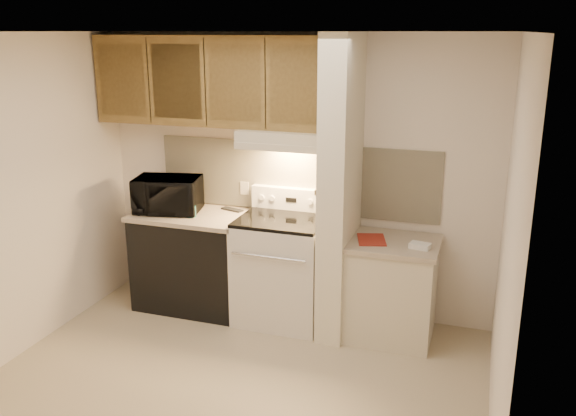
% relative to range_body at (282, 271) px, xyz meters
% --- Properties ---
extents(floor, '(3.60, 3.60, 0.00)m').
position_rel_range_body_xyz_m(floor, '(0.00, -1.16, -0.46)').
color(floor, '#C2B192').
rests_on(floor, ground).
extents(ceiling, '(3.60, 3.60, 0.00)m').
position_rel_range_body_xyz_m(ceiling, '(0.00, -1.16, 2.04)').
color(ceiling, white).
rests_on(ceiling, wall_back).
extents(wall_back, '(3.60, 2.50, 0.02)m').
position_rel_range_body_xyz_m(wall_back, '(0.00, 0.34, 0.79)').
color(wall_back, white).
rests_on(wall_back, floor).
extents(wall_left, '(0.02, 3.00, 2.50)m').
position_rel_range_body_xyz_m(wall_left, '(-1.80, -1.16, 0.79)').
color(wall_left, white).
rests_on(wall_left, floor).
extents(wall_right, '(0.02, 3.00, 2.50)m').
position_rel_range_body_xyz_m(wall_right, '(1.80, -1.16, 0.79)').
color(wall_right, white).
rests_on(wall_right, floor).
extents(backsplash, '(2.60, 0.02, 0.63)m').
position_rel_range_body_xyz_m(backsplash, '(0.00, 0.33, 0.78)').
color(backsplash, '#F5EBC6').
rests_on(backsplash, wall_back).
extents(range_body, '(0.76, 0.65, 0.92)m').
position_rel_range_body_xyz_m(range_body, '(0.00, 0.00, 0.00)').
color(range_body, silver).
rests_on(range_body, floor).
extents(oven_window, '(0.50, 0.01, 0.30)m').
position_rel_range_body_xyz_m(oven_window, '(0.00, -0.32, 0.04)').
color(oven_window, black).
rests_on(oven_window, range_body).
extents(oven_handle, '(0.65, 0.02, 0.02)m').
position_rel_range_body_xyz_m(oven_handle, '(0.00, -0.35, 0.26)').
color(oven_handle, silver).
rests_on(oven_handle, range_body).
extents(cooktop, '(0.74, 0.64, 0.03)m').
position_rel_range_body_xyz_m(cooktop, '(0.00, 0.00, 0.48)').
color(cooktop, black).
rests_on(cooktop, range_body).
extents(range_backguard, '(0.76, 0.08, 0.20)m').
position_rel_range_body_xyz_m(range_backguard, '(0.00, 0.28, 0.59)').
color(range_backguard, silver).
rests_on(range_backguard, range_body).
extents(range_display, '(0.10, 0.01, 0.04)m').
position_rel_range_body_xyz_m(range_display, '(0.00, 0.24, 0.59)').
color(range_display, black).
rests_on(range_display, range_backguard).
extents(range_knob_left_outer, '(0.05, 0.02, 0.05)m').
position_rel_range_body_xyz_m(range_knob_left_outer, '(-0.28, 0.24, 0.59)').
color(range_knob_left_outer, silver).
rests_on(range_knob_left_outer, range_backguard).
extents(range_knob_left_inner, '(0.05, 0.02, 0.05)m').
position_rel_range_body_xyz_m(range_knob_left_inner, '(-0.18, 0.24, 0.59)').
color(range_knob_left_inner, silver).
rests_on(range_knob_left_inner, range_backguard).
extents(range_knob_right_inner, '(0.05, 0.02, 0.05)m').
position_rel_range_body_xyz_m(range_knob_right_inner, '(0.18, 0.24, 0.59)').
color(range_knob_right_inner, silver).
rests_on(range_knob_right_inner, range_backguard).
extents(range_knob_right_outer, '(0.05, 0.02, 0.05)m').
position_rel_range_body_xyz_m(range_knob_right_outer, '(0.28, 0.24, 0.59)').
color(range_knob_right_outer, silver).
rests_on(range_knob_right_outer, range_backguard).
extents(dishwasher_front, '(1.00, 0.63, 0.87)m').
position_rel_range_body_xyz_m(dishwasher_front, '(-0.88, 0.01, -0.03)').
color(dishwasher_front, black).
rests_on(dishwasher_front, floor).
extents(left_countertop, '(1.04, 0.67, 0.04)m').
position_rel_range_body_xyz_m(left_countertop, '(-0.88, 0.01, 0.43)').
color(left_countertop, '#B5A48E').
rests_on(left_countertop, dishwasher_front).
extents(spoon_rest, '(0.23, 0.13, 0.01)m').
position_rel_range_body_xyz_m(spoon_rest, '(-0.56, 0.21, 0.46)').
color(spoon_rest, black).
rests_on(spoon_rest, left_countertop).
extents(teal_jar, '(0.12, 0.12, 0.10)m').
position_rel_range_body_xyz_m(teal_jar, '(-0.83, -0.09, 0.50)').
color(teal_jar, '#296E6A').
rests_on(teal_jar, left_countertop).
extents(outlet, '(0.08, 0.01, 0.12)m').
position_rel_range_body_xyz_m(outlet, '(-0.48, 0.32, 0.64)').
color(outlet, beige).
rests_on(outlet, backsplash).
extents(microwave, '(0.65, 0.51, 0.32)m').
position_rel_range_body_xyz_m(microwave, '(-1.10, -0.01, 0.61)').
color(microwave, black).
rests_on(microwave, left_countertop).
extents(partition_pillar, '(0.22, 0.70, 2.50)m').
position_rel_range_body_xyz_m(partition_pillar, '(0.51, -0.01, 0.79)').
color(partition_pillar, '#EFE7CC').
rests_on(partition_pillar, floor).
extents(pillar_trim, '(0.01, 0.70, 0.04)m').
position_rel_range_body_xyz_m(pillar_trim, '(0.39, -0.01, 0.84)').
color(pillar_trim, olive).
rests_on(pillar_trim, partition_pillar).
extents(knife_strip, '(0.02, 0.42, 0.04)m').
position_rel_range_body_xyz_m(knife_strip, '(0.39, -0.06, 0.86)').
color(knife_strip, black).
rests_on(knife_strip, partition_pillar).
extents(knife_blade_a, '(0.01, 0.03, 0.16)m').
position_rel_range_body_xyz_m(knife_blade_a, '(0.38, -0.22, 0.76)').
color(knife_blade_a, silver).
rests_on(knife_blade_a, knife_strip).
extents(knife_handle_a, '(0.02, 0.02, 0.10)m').
position_rel_range_body_xyz_m(knife_handle_a, '(0.38, -0.21, 0.91)').
color(knife_handle_a, black).
rests_on(knife_handle_a, knife_strip).
extents(knife_blade_b, '(0.01, 0.04, 0.18)m').
position_rel_range_body_xyz_m(knife_blade_b, '(0.38, -0.13, 0.75)').
color(knife_blade_b, silver).
rests_on(knife_blade_b, knife_strip).
extents(knife_handle_b, '(0.02, 0.02, 0.10)m').
position_rel_range_body_xyz_m(knife_handle_b, '(0.38, -0.13, 0.91)').
color(knife_handle_b, black).
rests_on(knife_handle_b, knife_strip).
extents(knife_blade_c, '(0.01, 0.04, 0.20)m').
position_rel_range_body_xyz_m(knife_blade_c, '(0.38, -0.07, 0.74)').
color(knife_blade_c, silver).
rests_on(knife_blade_c, knife_strip).
extents(knife_handle_c, '(0.02, 0.02, 0.10)m').
position_rel_range_body_xyz_m(knife_handle_c, '(0.38, -0.06, 0.91)').
color(knife_handle_c, black).
rests_on(knife_handle_c, knife_strip).
extents(knife_blade_d, '(0.01, 0.04, 0.16)m').
position_rel_range_body_xyz_m(knife_blade_d, '(0.38, 0.03, 0.76)').
color(knife_blade_d, silver).
rests_on(knife_blade_d, knife_strip).
extents(knife_handle_d, '(0.02, 0.02, 0.10)m').
position_rel_range_body_xyz_m(knife_handle_d, '(0.38, 0.02, 0.91)').
color(knife_handle_d, black).
rests_on(knife_handle_d, knife_strip).
extents(knife_blade_e, '(0.01, 0.04, 0.18)m').
position_rel_range_body_xyz_m(knife_blade_e, '(0.38, 0.09, 0.75)').
color(knife_blade_e, silver).
rests_on(knife_blade_e, knife_strip).
extents(knife_handle_e, '(0.02, 0.02, 0.10)m').
position_rel_range_body_xyz_m(knife_handle_e, '(0.38, 0.11, 0.91)').
color(knife_handle_e, black).
rests_on(knife_handle_e, knife_strip).
extents(oven_mitt, '(0.03, 0.10, 0.24)m').
position_rel_range_body_xyz_m(oven_mitt, '(0.38, 0.17, 0.71)').
color(oven_mitt, slate).
rests_on(oven_mitt, partition_pillar).
extents(right_cab_base, '(0.70, 0.60, 0.81)m').
position_rel_range_body_xyz_m(right_cab_base, '(0.97, -0.01, -0.06)').
color(right_cab_base, beige).
rests_on(right_cab_base, floor).
extents(right_countertop, '(0.74, 0.64, 0.04)m').
position_rel_range_body_xyz_m(right_countertop, '(0.97, -0.01, 0.37)').
color(right_countertop, '#B5A48E').
rests_on(right_countertop, right_cab_base).
extents(red_folder, '(0.29, 0.35, 0.01)m').
position_rel_range_body_xyz_m(red_folder, '(0.79, -0.04, 0.40)').
color(red_folder, maroon).
rests_on(red_folder, right_countertop).
extents(white_box, '(0.17, 0.13, 0.04)m').
position_rel_range_body_xyz_m(white_box, '(1.19, -0.11, 0.41)').
color(white_box, white).
rests_on(white_box, right_countertop).
extents(range_hood, '(0.78, 0.44, 0.15)m').
position_rel_range_body_xyz_m(range_hood, '(0.00, 0.12, 1.17)').
color(range_hood, beige).
rests_on(range_hood, upper_cabinets).
extents(hood_lip, '(0.78, 0.04, 0.06)m').
position_rel_range_body_xyz_m(hood_lip, '(0.00, -0.08, 1.12)').
color(hood_lip, beige).
rests_on(hood_lip, range_hood).
extents(upper_cabinets, '(2.18, 0.33, 0.77)m').
position_rel_range_body_xyz_m(upper_cabinets, '(-0.69, 0.17, 1.62)').
color(upper_cabinets, olive).
rests_on(upper_cabinets, wall_back).
extents(cab_door_a, '(0.46, 0.01, 0.63)m').
position_rel_range_body_xyz_m(cab_door_a, '(-1.51, 0.01, 1.62)').
color(cab_door_a, olive).
rests_on(cab_door_a, upper_cabinets).
extents(cab_gap_a, '(0.01, 0.01, 0.73)m').
position_rel_range_body_xyz_m(cab_gap_a, '(-1.23, 0.01, 1.62)').
color(cab_gap_a, black).
rests_on(cab_gap_a, upper_cabinets).
extents(cab_door_b, '(0.46, 0.01, 0.63)m').
position_rel_range_body_xyz_m(cab_door_b, '(-0.96, 0.01, 1.62)').
color(cab_door_b, olive).
rests_on(cab_door_b, upper_cabinets).
extents(cab_gap_b, '(0.01, 0.01, 0.73)m').
position_rel_range_body_xyz_m(cab_gap_b, '(-0.69, 0.01, 1.62)').
color(cab_gap_b, black).
rests_on(cab_gap_b, upper_cabinets).
extents(cab_door_c, '(0.46, 0.01, 0.63)m').
position_rel_range_body_xyz_m(cab_door_c, '(-0.42, 0.01, 1.62)').
color(cab_door_c, olive).
rests_on(cab_door_c, upper_cabinets).
extents(cab_gap_c, '(0.01, 0.01, 0.73)m').
position_rel_range_body_xyz_m(cab_gap_c, '(-0.14, 0.01, 1.62)').
color(cab_gap_c, black).
rests_on(cab_gap_c, upper_cabinets).
extents(cab_door_d, '(0.46, 0.01, 0.63)m').
position_rel_range_body_xyz_m(cab_door_d, '(0.13, 0.01, 1.62)').
color(cab_door_d, olive).
rests_on(cab_door_d, upper_cabinets).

